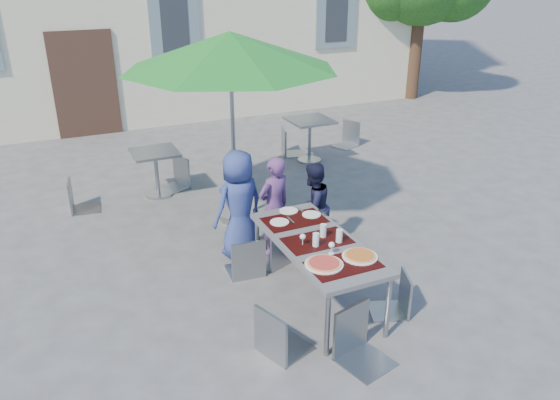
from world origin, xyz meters
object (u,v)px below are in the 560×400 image
child_1 (274,206)px  bg_chair_l_0 (75,177)px  patio_umbrella (230,52)px  dining_table (317,245)px  pizza_near_left (324,264)px  chair_3 (278,304)px  chair_2 (316,219)px  pizza_near_right (360,256)px  chair_0 (246,234)px  cafe_table_0 (156,165)px  chair_5 (361,305)px  bg_chair_l_1 (289,125)px  chair_4 (399,272)px  bg_chair_r_0 (175,155)px  chair_1 (276,229)px  child_0 (239,205)px  cafe_table_1 (310,131)px  child_2 (312,207)px  bg_chair_r_1 (349,119)px

child_1 → bg_chair_l_0: (-2.17, 2.42, -0.12)m
patio_umbrella → dining_table: bearing=-88.2°
pizza_near_left → chair_3: bearing=-163.1°
chair_2 → patio_umbrella: 2.44m
pizza_near_right → chair_0: bearing=119.0°
cafe_table_0 → bg_chair_l_0: (-1.23, -0.08, 0.03)m
chair_5 → bg_chair_l_1: bearing=70.8°
chair_0 → chair_2: size_ratio=1.04×
chair_4 → bg_chair_r_0: 4.63m
dining_table → chair_0: size_ratio=1.97×
bg_chair_l_0 → cafe_table_0: bearing=3.5°
patio_umbrella → bg_chair_l_0: (-2.06, 1.27, -1.86)m
dining_table → bg_chair_l_1: 5.02m
child_1 → chair_5: size_ratio=1.31×
chair_1 → patio_umbrella: (0.01, 1.47, 1.89)m
pizza_near_left → bg_chair_l_0: bearing=115.5°
child_0 → chair_3: bearing=64.4°
child_1 → chair_1: 0.36m
pizza_near_left → patio_umbrella: patio_umbrella is taller
chair_3 → bg_chair_r_0: (0.21, 4.56, 0.00)m
dining_table → cafe_table_1: (2.06, 4.14, -0.11)m
chair_5 → cafe_table_1: 5.58m
cafe_table_1 → bg_chair_l_1: bg_chair_l_1 is taller
child_0 → bg_chair_l_0: size_ratio=1.52×
chair_4 → chair_5: bearing=-148.8°
chair_0 → chair_4: (1.19, -1.36, -0.05)m
child_2 → chair_0: (-1.03, -0.29, -0.04)m
pizza_near_left → bg_chair_l_0: 4.55m
pizza_near_right → patio_umbrella: (-0.30, 2.84, 1.63)m
chair_3 → bg_chair_l_0: size_ratio=1.05×
pizza_near_right → cafe_table_0: pizza_near_right is taller
pizza_near_right → chair_5: 0.63m
pizza_near_left → chair_5: chair_5 is taller
pizza_near_right → chair_5: bearing=-120.2°
child_0 → chair_4: bearing=104.6°
chair_3 → bg_chair_r_0: bg_chair_r_0 is taller
cafe_table_0 → pizza_near_left: bearing=-80.1°
dining_table → chair_2: 1.01m
cafe_table_1 → chair_2: bearing=-116.2°
dining_table → bg_chair_l_0: bg_chair_l_0 is taller
cafe_table_0 → chair_0: bearing=-82.0°
child_1 → chair_5: (-0.11, -2.21, -0.06)m
chair_2 → chair_1: bearing=179.5°
pizza_near_right → bg_chair_l_1: bearing=72.1°
child_0 → chair_5: 2.36m
dining_table → cafe_table_0: dining_table is taller
child_0 → bg_chair_r_1: (3.61, 3.35, -0.14)m
child_0 → chair_1: 0.57m
chair_0 → bg_chair_r_1: bg_chair_r_1 is taller
dining_table → chair_0: 0.97m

